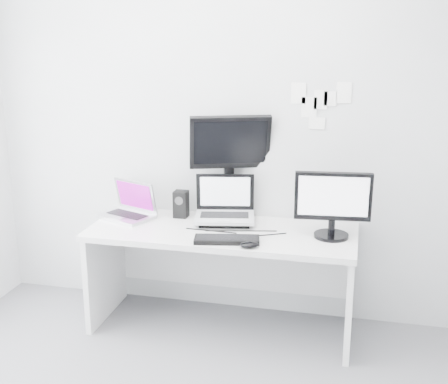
{
  "coord_description": "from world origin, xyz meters",
  "views": [
    {
      "loc": [
        0.87,
        -2.4,
        2.04
      ],
      "look_at": [
        0.02,
        1.23,
        1.0
      ],
      "focal_mm": 47.12,
      "sensor_mm": 36.0,
      "label": 1
    }
  ],
  "objects": [
    {
      "name": "desk",
      "position": [
        0.0,
        1.25,
        0.36
      ],
      "size": [
        1.8,
        0.7,
        0.73
      ],
      "primitive_type": "cube",
      "color": "silver",
      "rests_on": "ground"
    },
    {
      "name": "keyboard",
      "position": [
        0.09,
        1.03,
        0.74
      ],
      "size": [
        0.43,
        0.22,
        0.03
      ],
      "primitive_type": "cube",
      "rotation": [
        0.0,
        0.0,
        0.19
      ],
      "color": "black",
      "rests_on": "desk"
    },
    {
      "name": "wall_note_5",
      "position": [
        0.66,
        1.59,
        1.59
      ],
      "size": [
        0.08,
        0.0,
        0.1
      ],
      "primitive_type": "cube",
      "color": "white",
      "rests_on": "back_wall"
    },
    {
      "name": "wall_note_0",
      "position": [
        0.45,
        1.59,
        1.62
      ],
      "size": [
        0.1,
        0.0,
        0.14
      ],
      "primitive_type": "cube",
      "color": "white",
      "rests_on": "back_wall"
    },
    {
      "name": "rear_monitor",
      "position": [
        -0.01,
        1.53,
        1.11
      ],
      "size": [
        0.6,
        0.38,
        0.76
      ],
      "primitive_type": "cube",
      "rotation": [
        0.0,
        0.0,
        0.35
      ],
      "color": "black",
      "rests_on": "desk"
    },
    {
      "name": "samsung_monitor",
      "position": [
        0.73,
        1.27,
        0.95
      ],
      "size": [
        0.51,
        0.27,
        0.45
      ],
      "primitive_type": "cube",
      "rotation": [
        0.0,
        0.0,
        0.1
      ],
      "color": "black",
      "rests_on": "desk"
    },
    {
      "name": "back_wall",
      "position": [
        0.0,
        1.6,
        1.35
      ],
      "size": [
        3.6,
        0.0,
        3.6
      ],
      "primitive_type": "plane",
      "rotation": [
        1.57,
        0.0,
        0.0
      ],
      "color": "silver",
      "rests_on": "ground"
    },
    {
      "name": "wall_note_1",
      "position": [
        0.6,
        1.59,
        1.58
      ],
      "size": [
        0.09,
        0.0,
        0.13
      ],
      "primitive_type": "cube",
      "color": "white",
      "rests_on": "back_wall"
    },
    {
      "name": "wall_note_2",
      "position": [
        0.75,
        1.59,
        1.63
      ],
      "size": [
        0.1,
        0.0,
        0.14
      ],
      "primitive_type": "cube",
      "color": "white",
      "rests_on": "back_wall"
    },
    {
      "name": "wall_note_3",
      "position": [
        0.58,
        1.59,
        1.42
      ],
      "size": [
        0.11,
        0.0,
        0.08
      ],
      "primitive_type": "cube",
      "color": "white",
      "rests_on": "back_wall"
    },
    {
      "name": "dell_laptop",
      "position": [
        -0.01,
        1.38,
        0.9
      ],
      "size": [
        0.46,
        0.39,
        0.34
      ],
      "primitive_type": "cube",
      "rotation": [
        0.0,
        0.0,
        0.2
      ],
      "color": "silver",
      "rests_on": "desk"
    },
    {
      "name": "wall_note_4",
      "position": [
        0.52,
        1.59,
        1.53
      ],
      "size": [
        0.1,
        0.0,
        0.14
      ],
      "primitive_type": "cube",
      "color": "white",
      "rests_on": "back_wall"
    },
    {
      "name": "speaker",
      "position": [
        -0.35,
        1.45,
        0.83
      ],
      "size": [
        0.12,
        0.12,
        0.19
      ],
      "primitive_type": "cube",
      "rotation": [
        0.0,
        0.0,
        -0.29
      ],
      "color": "black",
      "rests_on": "desk"
    },
    {
      "name": "macbook",
      "position": [
        -0.73,
        1.34,
        0.87
      ],
      "size": [
        0.44,
        0.39,
        0.28
      ],
      "primitive_type": "cube",
      "rotation": [
        0.0,
        0.0,
        -0.39
      ],
      "color": "#B1B2B6",
      "rests_on": "desk"
    },
    {
      "name": "mouse",
      "position": [
        0.24,
        0.95,
        0.75
      ],
      "size": [
        0.14,
        0.11,
        0.04
      ],
      "primitive_type": "ellipsoid",
      "rotation": [
        0.0,
        0.0,
        0.36
      ],
      "color": "black",
      "rests_on": "desk"
    }
  ]
}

